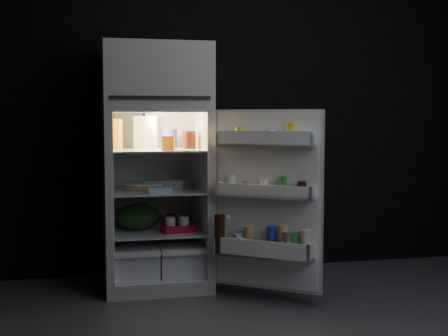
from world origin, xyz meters
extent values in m
cube|color=black|center=(0.00, 1.70, 1.35)|extent=(4.00, 0.00, 2.70)
cube|color=silver|center=(-0.77, 1.30, 0.05)|extent=(0.76, 0.70, 0.10)
cube|color=silver|center=(-1.13, 1.30, 0.70)|extent=(0.05, 0.70, 1.20)
cube|color=silver|center=(-0.42, 1.30, 0.70)|extent=(0.05, 0.70, 1.20)
cube|color=white|center=(-0.77, 1.62, 0.70)|extent=(0.66, 0.05, 1.20)
cube|color=silver|center=(-0.77, 1.30, 1.33)|extent=(0.76, 0.70, 0.06)
cube|color=silver|center=(-0.77, 1.30, 1.57)|extent=(0.76, 0.70, 0.42)
cube|color=black|center=(-0.77, 0.95, 1.39)|extent=(0.68, 0.01, 0.02)
cube|color=white|center=(-1.10, 1.28, 0.70)|extent=(0.01, 0.65, 1.20)
cube|color=white|center=(-0.44, 1.28, 0.70)|extent=(0.01, 0.65, 1.20)
cube|color=white|center=(-0.77, 1.28, 1.30)|extent=(0.66, 0.65, 0.01)
cube|color=white|center=(-0.77, 1.28, 0.10)|extent=(0.66, 0.65, 0.01)
cube|color=white|center=(-0.77, 1.28, 1.02)|extent=(0.65, 0.63, 0.01)
cube|color=white|center=(-0.77, 1.28, 0.72)|extent=(0.65, 0.63, 0.01)
cube|color=white|center=(-0.77, 1.28, 0.42)|extent=(0.65, 0.63, 0.01)
cube|color=white|center=(-0.94, 1.30, 0.22)|extent=(0.32, 0.59, 0.22)
cube|color=white|center=(-0.61, 1.30, 0.22)|extent=(0.32, 0.59, 0.22)
cube|color=white|center=(-0.94, 0.97, 0.31)|extent=(0.32, 0.02, 0.03)
cube|color=white|center=(-0.61, 0.97, 0.31)|extent=(0.32, 0.02, 0.03)
cube|color=#FFE5B2|center=(-0.77, 1.23, 1.28)|extent=(0.14, 0.14, 0.02)
cube|color=silver|center=(-0.07, 0.74, 0.70)|extent=(0.64, 0.50, 1.22)
cube|color=white|center=(-0.09, 0.72, 0.70)|extent=(0.58, 0.44, 1.18)
cube|color=white|center=(-0.11, 0.68, 1.07)|extent=(0.60, 0.48, 0.02)
cube|color=white|center=(-0.14, 0.66, 1.11)|extent=(0.55, 0.43, 0.10)
cube|color=white|center=(0.15, 0.49, 1.11)|extent=(0.07, 0.08, 0.10)
cube|color=white|center=(-0.38, 0.88, 1.11)|extent=(0.07, 0.08, 0.10)
cube|color=white|center=(-0.12, 0.68, 0.73)|extent=(0.60, 0.49, 0.02)
cube|color=white|center=(-0.14, 0.65, 0.77)|extent=(0.55, 0.43, 0.09)
cube|color=white|center=(0.15, 0.48, 0.77)|extent=(0.08, 0.09, 0.09)
cube|color=white|center=(-0.38, 0.88, 0.77)|extent=(0.08, 0.09, 0.09)
cube|color=white|center=(-0.13, 0.66, 0.33)|extent=(0.63, 0.52, 0.02)
cube|color=white|center=(-0.17, 0.62, 0.38)|extent=(0.55, 0.43, 0.13)
cube|color=white|center=(0.13, 0.47, 0.38)|extent=(0.10, 0.12, 0.13)
cube|color=white|center=(-0.39, 0.86, 0.38)|extent=(0.10, 0.12, 0.13)
cube|color=white|center=(-0.11, 0.68, 1.16)|extent=(0.58, 0.47, 0.02)
cylinder|color=yellow|center=(0.03, 0.58, 1.15)|extent=(0.08, 0.08, 0.14)
cylinder|color=silver|center=(-0.08, 0.66, 1.13)|extent=(0.08, 0.08, 0.10)
cylinder|color=yellow|center=(-0.26, 0.79, 1.14)|extent=(0.08, 0.08, 0.11)
cylinder|color=black|center=(0.09, 0.52, 0.80)|extent=(0.08, 0.08, 0.10)
cylinder|color=#338C33|center=(-0.01, 0.60, 0.81)|extent=(0.07, 0.07, 0.13)
cylinder|color=silver|center=(-0.12, 0.68, 0.80)|extent=(0.08, 0.08, 0.11)
cylinder|color=silver|center=(-0.21, 0.75, 0.79)|extent=(0.08, 0.08, 0.08)
cylinder|color=white|center=(-0.31, 0.83, 0.81)|extent=(0.08, 0.08, 0.12)
cylinder|color=beige|center=(0.11, 0.48, 0.44)|extent=(0.11, 0.11, 0.19)
cylinder|color=#338C33|center=(0.05, 0.53, 0.42)|extent=(0.08, 0.08, 0.17)
cylinder|color=tan|center=(-0.02, 0.58, 0.45)|extent=(0.10, 0.10, 0.21)
cylinder|color=#1F33AB|center=(-0.08, 0.63, 0.44)|extent=(0.09, 0.09, 0.20)
cylinder|color=tan|center=(-0.21, 0.73, 0.43)|extent=(0.10, 0.10, 0.19)
cylinder|color=#97BAEA|center=(-0.27, 0.77, 0.40)|extent=(0.09, 0.09, 0.13)
cylinder|color=silver|center=(-0.01, 0.52, 0.43)|extent=(0.08, 0.08, 0.18)
cylinder|color=#97BAEA|center=(-0.27, 0.72, 0.40)|extent=(0.08, 0.08, 0.11)
cylinder|color=black|center=(-0.39, 0.81, 0.47)|extent=(0.10, 0.10, 0.26)
cylinder|color=white|center=(-0.34, 0.82, 0.58)|extent=(0.05, 0.05, 0.02)
cube|color=white|center=(-0.84, 1.33, 1.15)|extent=(0.19, 0.19, 0.24)
cylinder|color=#1F33AB|center=(-0.66, 1.38, 1.10)|extent=(0.15, 0.15, 0.14)
cylinder|color=black|center=(-0.53, 1.25, 1.09)|extent=(0.12, 0.12, 0.13)
cylinder|color=gold|center=(-1.05, 1.33, 1.14)|extent=(0.11, 0.11, 0.22)
cube|color=orange|center=(-0.70, 1.11, 1.08)|extent=(0.10, 0.09, 0.10)
cube|color=gray|center=(-0.72, 1.27, 0.76)|extent=(0.30, 0.14, 0.07)
cylinder|color=tan|center=(-0.85, 1.33, 0.75)|extent=(0.35, 0.35, 0.04)
cube|color=#97BAEA|center=(-0.77, 1.06, 0.75)|extent=(0.17, 0.09, 0.04)
cube|color=beige|center=(-0.56, 1.38, 0.75)|extent=(0.13, 0.12, 0.05)
ellipsoid|color=#193815|center=(-0.90, 1.31, 0.52)|extent=(0.34, 0.30, 0.20)
cube|color=#A20D26|center=(-0.62, 1.16, 0.45)|extent=(0.26, 0.18, 0.05)
cylinder|color=#A20D26|center=(-0.64, 1.46, 0.47)|extent=(0.09, 0.09, 0.09)
cylinder|color=silver|center=(-0.57, 1.44, 0.47)|extent=(0.07, 0.07, 0.09)
camera|label=1|loc=(-1.29, -3.28, 1.26)|focal=50.00mm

